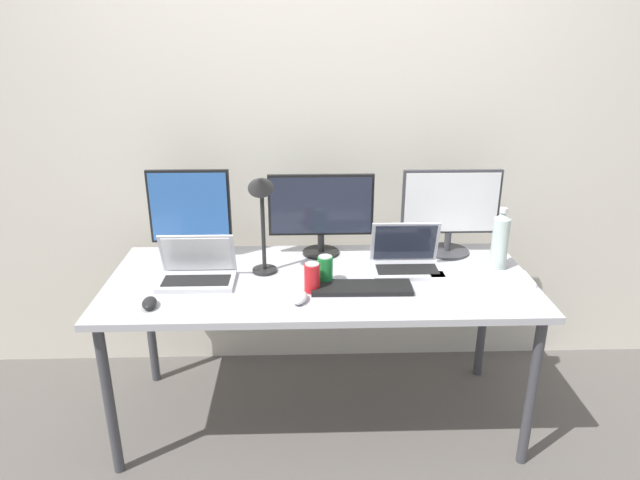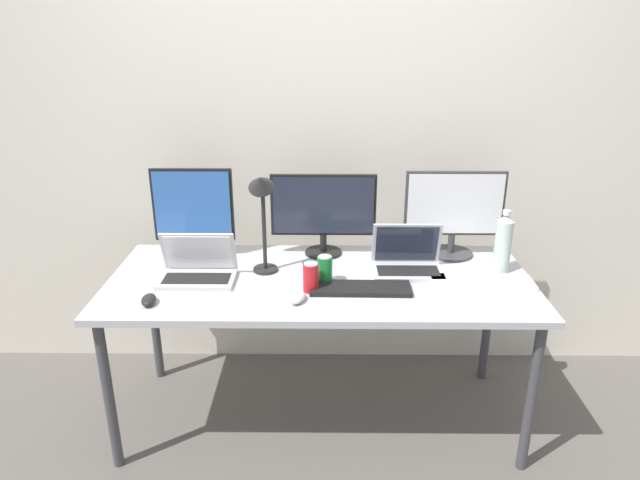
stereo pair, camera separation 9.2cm
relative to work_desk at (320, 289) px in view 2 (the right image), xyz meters
The scene contains 16 objects.
ground_plane 0.68m from the work_desk, ahead, with size 16.00×16.00×0.00m, color #5B5651.
wall_back 0.85m from the work_desk, 90.00° to the left, with size 7.00×0.08×2.60m, color silver.
work_desk is the anchor object (origin of this frame).
monitor_left 0.71m from the work_desk, 156.46° to the left, with size 0.38×0.18×0.43m.
monitor_center 0.40m from the work_desk, 87.32° to the left, with size 0.50×0.18×0.40m.
monitor_right 0.75m from the work_desk, 23.83° to the left, with size 0.47×0.21×0.41m.
laptop_silver 0.54m from the work_desk, behind, with size 0.32×0.21×0.21m.
laptop_secondary 0.41m from the work_desk, 11.20° to the left, with size 0.31×0.21×0.22m.
keyboard_main 0.22m from the work_desk, 36.11° to the right, with size 0.42×0.13×0.02m, color black.
keyboard_aux 0.71m from the work_desk, ahead, with size 0.43×0.14×0.02m, color white.
mouse_by_keyboard 0.26m from the work_desk, 111.21° to the right, with size 0.06×0.10×0.04m, color silver.
mouse_by_laptop 0.73m from the work_desk, 159.70° to the right, with size 0.06×0.10×0.04m, color black.
water_bottle 0.84m from the work_desk, ahead, with size 0.08×0.08×0.29m.
soda_can_near_keyboard 0.18m from the work_desk, 105.93° to the right, with size 0.07×0.07×0.13m.
soda_can_by_laptop 0.13m from the work_desk, 68.17° to the right, with size 0.07×0.07×0.13m.
desk_lamp 0.46m from the work_desk, behind, with size 0.11×0.18×0.49m.
Camera 2 is at (0.02, -2.29, 1.80)m, focal length 32.00 mm.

